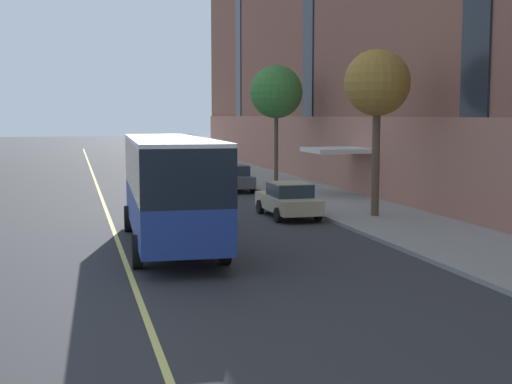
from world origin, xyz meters
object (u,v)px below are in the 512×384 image
object	(u,v)px
parked_car_champagne_0	(288,200)
parked_car_red_2	(190,161)
parked_car_darkgray_3	(233,178)
street_tree_far_uptown	(276,92)
street_tree_mid_block	(377,84)
city_bus	(170,184)

from	to	relation	value
parked_car_champagne_0	parked_car_red_2	world-z (taller)	same
parked_car_darkgray_3	street_tree_far_uptown	world-z (taller)	street_tree_far_uptown
parked_car_champagne_0	parked_car_darkgray_3	size ratio (longest dim) A/B	1.05
parked_car_champagne_0	street_tree_mid_block	distance (m)	6.26
parked_car_red_2	street_tree_far_uptown	world-z (taller)	street_tree_far_uptown
parked_car_darkgray_3	street_tree_mid_block	size ratio (longest dim) A/B	0.61
parked_car_champagne_0	parked_car_darkgray_3	distance (m)	11.33
parked_car_champagne_0	street_tree_mid_block	xyz separation A→B (m)	(3.50, -1.39, 5.00)
street_tree_far_uptown	parked_car_champagne_0	bearing A→B (deg)	-103.95
parked_car_red_2	street_tree_far_uptown	xyz separation A→B (m)	(3.36, -13.84, 5.15)
parked_car_darkgray_3	street_tree_far_uptown	bearing A→B (deg)	38.73
city_bus	parked_car_champagne_0	bearing A→B (deg)	44.11
street_tree_mid_block	street_tree_far_uptown	distance (m)	15.47
street_tree_mid_block	city_bus	bearing A→B (deg)	-155.06
street_tree_far_uptown	parked_car_darkgray_3	bearing A→B (deg)	-141.27
parked_car_champagne_0	parked_car_red_2	size ratio (longest dim) A/B	1.00
city_bus	parked_car_champagne_0	distance (m)	8.43
street_tree_far_uptown	city_bus	bearing A→B (deg)	-115.48
parked_car_champagne_0	street_tree_far_uptown	xyz separation A→B (m)	(3.50, 14.08, 5.15)
parked_car_red_2	street_tree_mid_block	size ratio (longest dim) A/B	0.64
street_tree_mid_block	street_tree_far_uptown	size ratio (longest dim) A/B	0.95
city_bus	parked_car_champagne_0	size ratio (longest dim) A/B	2.36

